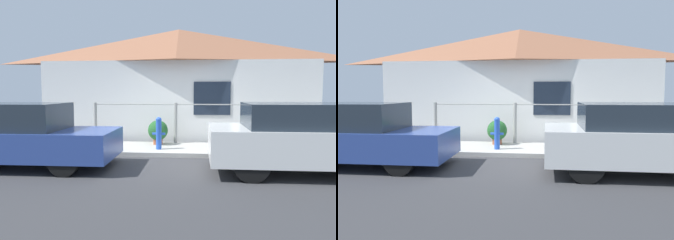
{
  "view_description": "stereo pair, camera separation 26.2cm",
  "coord_description": "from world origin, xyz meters",
  "views": [
    {
      "loc": [
        0.65,
        -7.88,
        1.62
      ],
      "look_at": [
        -0.1,
        0.3,
        0.9
      ],
      "focal_mm": 35.0,
      "sensor_mm": 36.0,
      "label": 1
    },
    {
      "loc": [
        0.91,
        -7.85,
        1.62
      ],
      "look_at": [
        -0.1,
        0.3,
        0.9
      ],
      "focal_mm": 35.0,
      "sensor_mm": 36.0,
      "label": 2
    }
  ],
  "objects": [
    {
      "name": "house",
      "position": [
        0.0,
        3.05,
        2.91
      ],
      "size": [
        8.94,
        2.23,
        3.66
      ],
      "color": "white",
      "rests_on": "ground_plane"
    },
    {
      "name": "sidewalk",
      "position": [
        0.0,
        0.88,
        0.06
      ],
      "size": [
        24.0,
        1.76,
        0.11
      ],
      "color": "#B2AFA8",
      "rests_on": "ground_plane"
    },
    {
      "name": "potted_plant_near_hydrant",
      "position": [
        -0.48,
        1.31,
        0.49
      ],
      "size": [
        0.57,
        0.57,
        0.69
      ],
      "color": "#9E5638",
      "rests_on": "sidewalk"
    },
    {
      "name": "ground_plane",
      "position": [
        0.0,
        0.0,
        0.0
      ],
      "size": [
        60.0,
        60.0,
        0.0
      ],
      "primitive_type": "plane",
      "color": "#38383A"
    },
    {
      "name": "fence",
      "position": [
        0.0,
        1.61,
        0.76
      ],
      "size": [
        4.9,
        0.1,
        1.18
      ],
      "color": "#999993",
      "rests_on": "sidewalk"
    },
    {
      "name": "fire_hydrant",
      "position": [
        -0.36,
        0.52,
        0.55
      ],
      "size": [
        0.34,
        0.15,
        0.85
      ],
      "color": "blue",
      "rests_on": "sidewalk"
    },
    {
      "name": "car_right",
      "position": [
        2.76,
        -1.26,
        0.71
      ],
      "size": [
        3.82,
        1.8,
        1.39
      ],
      "rotation": [
        0.0,
        0.0,
        0.0
      ],
      "color": "white",
      "rests_on": "ground_plane"
    },
    {
      "name": "car_left",
      "position": [
        -3.27,
        -1.26,
        0.68
      ],
      "size": [
        4.28,
        1.67,
        1.37
      ],
      "rotation": [
        0.0,
        0.0,
        0.01
      ],
      "color": "#2D4793",
      "rests_on": "ground_plane"
    }
  ]
}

